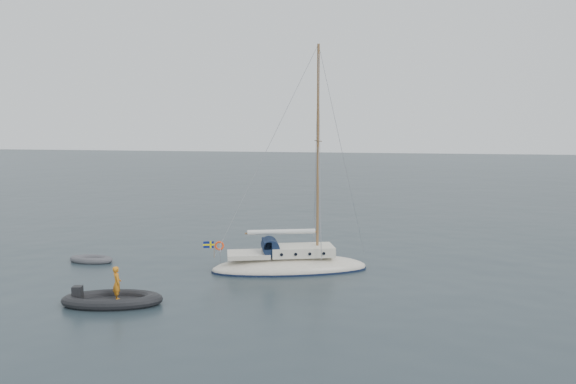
# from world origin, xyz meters

# --- Properties ---
(ground) EXTENTS (300.00, 300.00, 0.00)m
(ground) POSITION_xyz_m (0.00, 0.00, 0.00)
(ground) COLOR black
(ground) RESTS_ON ground
(sailboat) EXTENTS (8.37, 2.51, 11.92)m
(sailboat) POSITION_xyz_m (-0.19, 1.63, 0.90)
(sailboat) COLOR silver
(sailboat) RESTS_ON ground
(dinghy) EXTENTS (2.48, 1.12, 0.36)m
(dinghy) POSITION_xyz_m (-11.15, 0.86, 0.16)
(dinghy) COLOR #4D4D52
(dinghy) RESTS_ON ground
(rib) EXTENTS (4.15, 1.89, 1.64)m
(rib) POSITION_xyz_m (-6.02, -5.58, 0.26)
(rib) COLOR black
(rib) RESTS_ON ground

